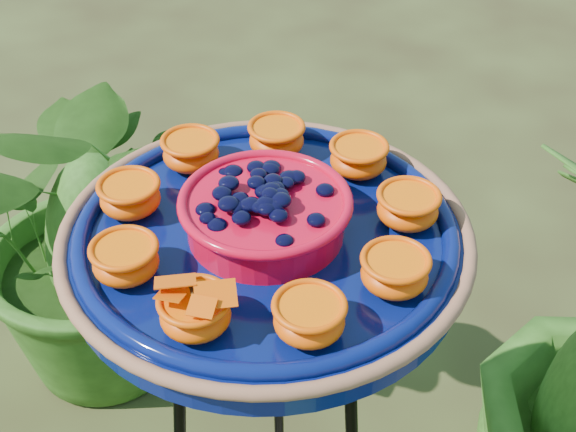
# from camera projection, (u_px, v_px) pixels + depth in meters

# --- Properties ---
(feeder_dish) EXTENTS (0.64, 0.64, 0.12)m
(feeder_dish) POSITION_uv_depth(u_px,v_px,m) (266.00, 233.00, 1.01)
(feeder_dish) COLOR #061150
(feeder_dish) RESTS_ON tripod_stand
(shrub_back_left) EXTENTS (1.00, 0.93, 0.90)m
(shrub_back_left) POSITION_uv_depth(u_px,v_px,m) (101.00, 226.00, 1.94)
(shrub_back_left) COLOR #254A13
(shrub_back_left) RESTS_ON ground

